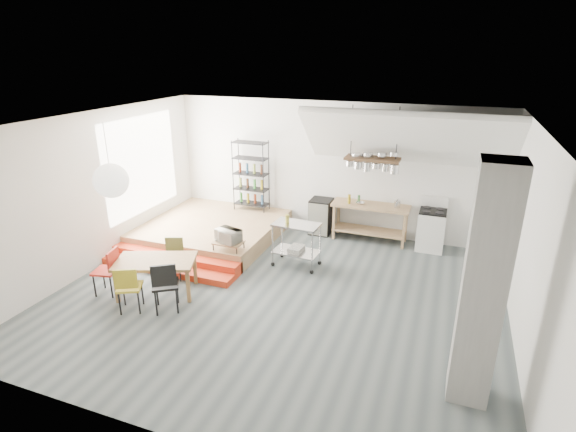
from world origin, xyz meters
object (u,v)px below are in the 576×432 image
at_px(dining_table, 156,264).
at_px(rolling_cart, 296,239).
at_px(stove, 431,229).
at_px(mini_fridge, 321,216).

height_order(dining_table, rolling_cart, rolling_cart).
relative_size(stove, rolling_cart, 1.18).
height_order(dining_table, mini_fridge, mini_fridge).
bearing_deg(mini_fridge, stove, -0.96).
bearing_deg(mini_fridge, dining_table, -117.48).
bearing_deg(rolling_cart, dining_table, -132.34).
bearing_deg(dining_table, rolling_cart, 22.68).
xyz_separation_m(rolling_cart, mini_fridge, (-0.03, 1.91, -0.18)).
height_order(stove, mini_fridge, stove).
distance_m(stove, mini_fridge, 2.62).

